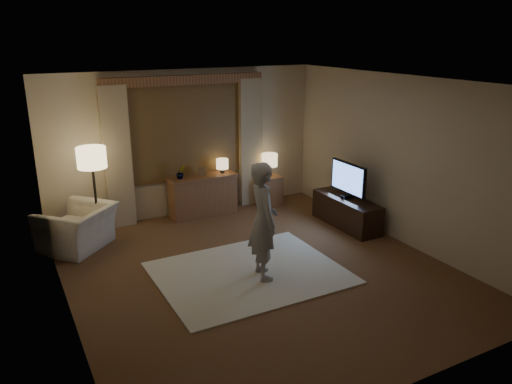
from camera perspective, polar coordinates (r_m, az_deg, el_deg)
room at (r=7.01m, az=-1.57°, el=2.41°), size 5.04×5.54×2.64m
rug at (r=7.01m, az=-0.77°, el=-9.22°), size 2.50×2.00×0.02m
sideboard at (r=9.12m, az=-6.09°, el=-0.49°), size 1.20×0.40×0.70m
picture_frame at (r=8.99m, az=-6.19°, el=2.24°), size 0.16×0.02×0.20m
plant at (r=8.84m, az=-8.60°, el=2.21°), size 0.17×0.13×0.30m
table_lamp_sideboard at (r=9.11m, az=-3.88°, el=3.16°), size 0.22×0.22×0.30m
floor_lamp at (r=8.07m, az=-18.23°, el=3.19°), size 0.45×0.45×1.53m
armchair at (r=8.13m, az=-19.72°, el=-3.92°), size 1.36×1.35×0.66m
side_table at (r=9.66m, az=1.54°, el=0.23°), size 0.40×0.40×0.56m
table_lamp_side at (r=9.50m, az=1.57°, el=3.61°), size 0.30×0.30×0.44m
tv_stand at (r=8.71m, az=10.29°, el=-2.26°), size 0.45×1.40×0.50m
tv at (r=8.53m, az=10.50°, el=1.48°), size 0.21×0.86×0.62m
person at (r=6.59m, az=0.84°, el=-3.32°), size 0.49×0.65×1.60m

